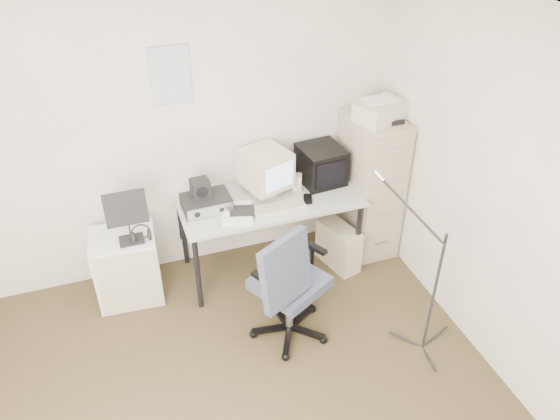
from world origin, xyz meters
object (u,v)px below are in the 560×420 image
object	(u,v)px
office_chair	(290,281)
side_cart	(127,266)
filing_cabinet	(370,185)
desk	(270,233)

from	to	relation	value
office_chair	side_cart	size ratio (longest dim) A/B	1.69
filing_cabinet	desk	distance (m)	0.99
desk	office_chair	distance (m)	0.83
filing_cabinet	office_chair	size ratio (longest dim) A/B	1.23
desk	side_cart	xyz separation A→B (m)	(-1.22, 0.02, -0.05)
filing_cabinet	side_cart	size ratio (longest dim) A/B	2.08
desk	office_chair	xyz separation A→B (m)	(-0.11, -0.81, 0.16)
desk	office_chair	bearing A→B (deg)	-97.74
desk	side_cart	size ratio (longest dim) A/B	2.40
office_chair	side_cart	xyz separation A→B (m)	(-1.11, 0.83, -0.21)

